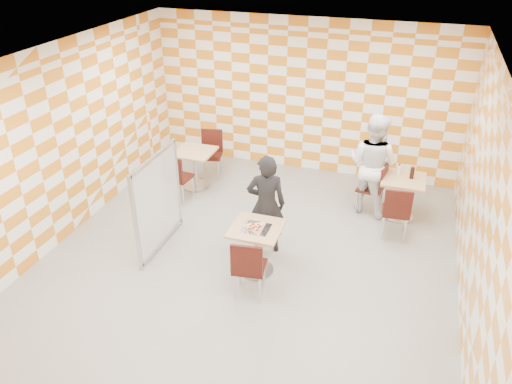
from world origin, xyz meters
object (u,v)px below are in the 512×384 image
chair_second_side (376,185)px  soda_bottle (412,173)px  main_table (256,242)px  chair_second_front (397,209)px  chair_empty_far (211,149)px  man_dark (266,204)px  empty_table (195,163)px  chair_empty_near (176,175)px  partition (158,202)px  second_table (402,191)px  sport_bottle (399,170)px  man_white (372,164)px  chair_main_front (248,265)px

chair_second_side → soda_bottle: 0.63m
main_table → chair_second_front: bearing=39.3°
main_table → chair_empty_far: chair_empty_far is taller
man_dark → empty_table: bearing=-56.0°
chair_empty_near → soda_bottle: size_ratio=4.02×
chair_second_front → partition: bearing=-158.7°
second_table → sport_bottle: (-0.10, 0.12, 0.33)m
man_white → soda_bottle: (0.66, -0.04, -0.04)m
second_table → chair_second_front: 0.71m
chair_second_front → man_dark: man_dark is taller
empty_table → man_dark: size_ratio=0.47×
chair_empty_far → man_white: bearing=-7.8°
second_table → empty_table: (-3.76, -0.09, 0.00)m
chair_second_front → chair_empty_far: bearing=161.6°
empty_table → chair_second_front: 3.78m
empty_table → partition: size_ratio=0.48×
man_dark → sport_bottle: man_dark is taller
chair_second_front → man_dark: (-1.86, -0.92, 0.25)m
chair_empty_near → sport_bottle: sport_bottle is taller
empty_table → chair_second_side: size_ratio=0.81×
main_table → soda_bottle: size_ratio=3.26×
chair_empty_far → partition: (0.21, -2.55, 0.25)m
sport_bottle → man_dark: bearing=-135.8°
main_table → chair_empty_near: bearing=143.6°
chair_second_front → man_white: man_white is taller
second_table → chair_main_front: (-1.77, -2.79, 0.04)m
chair_main_front → man_dark: size_ratio=0.58×
chair_empty_near → man_white: 3.42m
chair_second_front → man_white: 0.99m
chair_second_side → chair_empty_near: (-3.42, -0.75, 0.00)m
sport_bottle → chair_empty_far: bearing=173.8°
chair_empty_near → soda_bottle: bearing=10.8°
chair_main_front → chair_empty_near: bearing=135.1°
man_white → sport_bottle: size_ratio=8.95×
chair_empty_near → partition: bearing=-73.9°
empty_table → man_white: (3.22, 0.16, 0.39)m
soda_bottle → man_white: bearing=176.5°
chair_empty_far → sport_bottle: bearing=-6.2°
chair_second_side → sport_bottle: 0.45m
empty_table → chair_main_front: (1.99, -2.71, 0.04)m
chair_main_front → chair_empty_far: same height
chair_empty_far → man_white: 3.19m
second_table → chair_empty_far: chair_empty_far is taller
chair_empty_near → main_table: bearing=-36.4°
empty_table → chair_empty_near: 0.64m
empty_table → partition: partition is taller
man_white → sport_bottle: bearing=-153.3°
second_table → chair_second_side: chair_second_side is taller
chair_empty_near → partition: partition is taller
empty_table → chair_main_front: bearing=-53.6°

